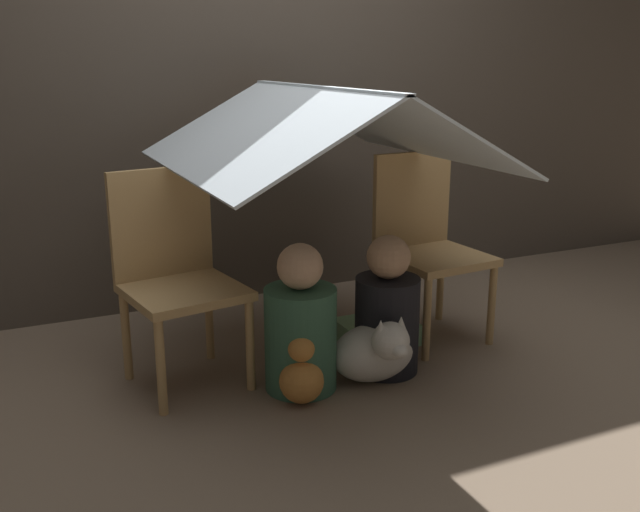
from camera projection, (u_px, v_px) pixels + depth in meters
ground_plane at (332, 369)px, 3.11m from camera, size 8.80×8.80×0.00m
wall_back at (241, 70)px, 3.76m from camera, size 7.00×0.05×2.50m
chair_left at (175, 270)px, 2.91m from camera, size 0.50×0.50×0.88m
chair_right at (426, 239)px, 3.40m from camera, size 0.47×0.47×0.88m
sheet_canopy at (320, 126)px, 2.94m from camera, size 1.21×1.40×0.33m
person_front at (301, 328)px, 2.88m from camera, size 0.29×0.29×0.61m
person_second at (387, 314)px, 3.04m from camera, size 0.28×0.28×0.60m
dog at (376, 350)px, 2.96m from camera, size 0.37×0.37×0.32m
floor_cushion at (376, 331)px, 3.41m from camera, size 0.35×0.28×0.10m
plush_toy at (301, 375)px, 2.79m from camera, size 0.18×0.18×0.28m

